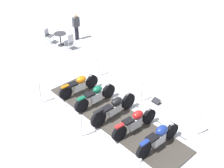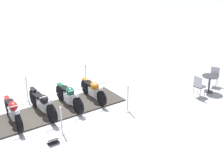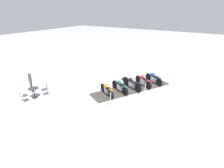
{
  "view_description": "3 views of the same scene",
  "coord_description": "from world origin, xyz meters",
  "px_view_note": "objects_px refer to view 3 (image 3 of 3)",
  "views": [
    {
      "loc": [
        2.96,
        -8.56,
        7.64
      ],
      "look_at": [
        -0.58,
        1.42,
        0.63
      ],
      "focal_mm": 46.5,
      "sensor_mm": 36.0,
      "label": 1
    },
    {
      "loc": [
        8.2,
        7.25,
        5.76
      ],
      "look_at": [
        -1.78,
        2.08,
        1.03
      ],
      "focal_mm": 49.72,
      "sensor_mm": 36.0,
      "label": 2
    },
    {
      "loc": [
        -12.05,
        -5.79,
        6.08
      ],
      "look_at": [
        -1.21,
        1.11,
        0.61
      ],
      "focal_mm": 29.03,
      "sensor_mm": 36.0,
      "label": 3
    }
  ],
  "objects_px": {
    "cafe_table": "(34,91)",
    "cafe_chair_across_table": "(23,95)",
    "info_placard": "(123,79)",
    "stanchion_right_rear": "(91,85)",
    "stanchion_right_mid": "(121,79)",
    "stanchion_left_mid": "(145,93)",
    "cafe_chair_near_table": "(45,88)",
    "stanchion_right_front": "(147,73)",
    "bystander_person": "(30,80)",
    "motorcycle_navy": "(153,78)",
    "motorcycle_copper": "(107,89)",
    "stanchion_left_rear": "(111,103)",
    "motorcycle_forest": "(120,86)",
    "motorcycle_maroon": "(143,80)",
    "stanchion_left_front": "(173,84)",
    "motorcycle_black": "(132,83)"
  },
  "relations": [
    {
      "from": "stanchion_left_rear",
      "to": "stanchion_right_rear",
      "type": "bearing_deg",
      "value": 62.31
    },
    {
      "from": "stanchion_left_mid",
      "to": "bystander_person",
      "type": "relative_size",
      "value": 0.64
    },
    {
      "from": "motorcycle_maroon",
      "to": "motorcycle_black",
      "type": "height_order",
      "value": "motorcycle_black"
    },
    {
      "from": "motorcycle_forest",
      "to": "stanchion_right_rear",
      "type": "distance_m",
      "value": 2.36
    },
    {
      "from": "motorcycle_forest",
      "to": "stanchion_left_mid",
      "type": "bearing_deg",
      "value": -145.5
    },
    {
      "from": "motorcycle_navy",
      "to": "motorcycle_copper",
      "type": "distance_m",
      "value": 4.55
    },
    {
      "from": "stanchion_left_front",
      "to": "stanchion_right_mid",
      "type": "height_order",
      "value": "stanchion_left_front"
    },
    {
      "from": "stanchion_right_mid",
      "to": "cafe_table",
      "type": "relative_size",
      "value": 1.34
    },
    {
      "from": "motorcycle_maroon",
      "to": "cafe_chair_across_table",
      "type": "bearing_deg",
      "value": 81.99
    },
    {
      "from": "cafe_chair_near_table",
      "to": "stanchion_left_mid",
      "type": "bearing_deg",
      "value": 142.09
    },
    {
      "from": "motorcycle_navy",
      "to": "stanchion_right_front",
      "type": "distance_m",
      "value": 1.7
    },
    {
      "from": "stanchion_left_mid",
      "to": "stanchion_right_front",
      "type": "xyz_separation_m",
      "value": [
        4.05,
        1.54,
        0.02
      ]
    },
    {
      "from": "stanchion_right_mid",
      "to": "stanchion_left_mid",
      "type": "bearing_deg",
      "value": -117.69
    },
    {
      "from": "stanchion_left_rear",
      "to": "stanchion_right_mid",
      "type": "height_order",
      "value": "stanchion_left_rear"
    },
    {
      "from": "motorcycle_navy",
      "to": "stanchion_right_front",
      "type": "relative_size",
      "value": 1.81
    },
    {
      "from": "motorcycle_navy",
      "to": "motorcycle_forest",
      "type": "bearing_deg",
      "value": 92.08
    },
    {
      "from": "motorcycle_maroon",
      "to": "cafe_chair_across_table",
      "type": "relative_size",
      "value": 2.1
    },
    {
      "from": "stanchion_right_mid",
      "to": "cafe_chair_near_table",
      "type": "relative_size",
      "value": 1.07
    },
    {
      "from": "motorcycle_navy",
      "to": "stanchion_left_mid",
      "type": "bearing_deg",
      "value": 127.94
    },
    {
      "from": "motorcycle_forest",
      "to": "bystander_person",
      "type": "xyz_separation_m",
      "value": [
        -3.62,
        5.77,
        0.49
      ]
    },
    {
      "from": "motorcycle_black",
      "to": "bystander_person",
      "type": "relative_size",
      "value": 1.31
    },
    {
      "from": "stanchion_left_mid",
      "to": "stanchion_right_mid",
      "type": "xyz_separation_m",
      "value": [
        1.51,
        2.87,
        0.01
      ]
    },
    {
      "from": "stanchion_left_rear",
      "to": "stanchion_right_front",
      "type": "height_order",
      "value": "same"
    },
    {
      "from": "stanchion_left_mid",
      "to": "info_placard",
      "type": "relative_size",
      "value": 2.31
    },
    {
      "from": "stanchion_left_mid",
      "to": "cafe_table",
      "type": "distance_m",
      "value": 8.01
    },
    {
      "from": "info_placard",
      "to": "stanchion_right_rear",
      "type": "bearing_deg",
      "value": -173.27
    },
    {
      "from": "motorcycle_copper",
      "to": "stanchion_right_front",
      "type": "relative_size",
      "value": 1.75
    },
    {
      "from": "cafe_table",
      "to": "cafe_chair_across_table",
      "type": "height_order",
      "value": "cafe_chair_across_table"
    },
    {
      "from": "stanchion_right_mid",
      "to": "motorcycle_copper",
      "type": "bearing_deg",
      "value": -172.77
    },
    {
      "from": "motorcycle_black",
      "to": "stanchion_left_rear",
      "type": "bearing_deg",
      "value": 119.17
    },
    {
      "from": "cafe_chair_across_table",
      "to": "motorcycle_maroon",
      "type": "bearing_deg",
      "value": -36.69
    },
    {
      "from": "stanchion_right_rear",
      "to": "bystander_person",
      "type": "distance_m",
      "value": 4.58
    },
    {
      "from": "cafe_chair_near_table",
      "to": "bystander_person",
      "type": "relative_size",
      "value": 0.59
    },
    {
      "from": "stanchion_right_rear",
      "to": "stanchion_left_mid",
      "type": "relative_size",
      "value": 1.03
    },
    {
      "from": "stanchion_left_front",
      "to": "cafe_table",
      "type": "xyz_separation_m",
      "value": [
        -6.96,
        8.01,
        0.16
      ]
    },
    {
      "from": "motorcycle_copper",
      "to": "bystander_person",
      "type": "xyz_separation_m",
      "value": [
        -2.62,
        5.23,
        0.48
      ]
    },
    {
      "from": "stanchion_left_rear",
      "to": "stanchion_right_mid",
      "type": "bearing_deg",
      "value": 20.79
    },
    {
      "from": "stanchion_left_mid",
      "to": "stanchion_right_rear",
      "type": "bearing_deg",
      "value": 103.84
    },
    {
      "from": "motorcycle_navy",
      "to": "cafe_chair_across_table",
      "type": "height_order",
      "value": "motorcycle_navy"
    },
    {
      "from": "motorcycle_forest",
      "to": "cafe_chair_near_table",
      "type": "xyz_separation_m",
      "value": [
        -3.41,
        4.38,
        0.06
      ]
    },
    {
      "from": "stanchion_right_front",
      "to": "stanchion_right_mid",
      "type": "bearing_deg",
      "value": 152.31
    },
    {
      "from": "bystander_person",
      "to": "stanchion_left_front",
      "type": "bearing_deg",
      "value": -20.21
    },
    {
      "from": "motorcycle_forest",
      "to": "cafe_chair_across_table",
      "type": "xyz_separation_m",
      "value": [
        -4.99,
        4.73,
        0.05
      ]
    },
    {
      "from": "stanchion_left_front",
      "to": "motorcycle_copper",
      "type": "bearing_deg",
      "value": 134.5
    },
    {
      "from": "stanchion_right_mid",
      "to": "info_placard",
      "type": "distance_m",
      "value": 0.72
    },
    {
      "from": "motorcycle_forest",
      "to": "info_placard",
      "type": "distance_m",
      "value": 2.63
    },
    {
      "from": "motorcycle_navy",
      "to": "stanchion_left_front",
      "type": "height_order",
      "value": "stanchion_left_front"
    },
    {
      "from": "cafe_chair_across_table",
      "to": "bystander_person",
      "type": "xyz_separation_m",
      "value": [
        1.37,
        1.04,
        0.45
      ]
    },
    {
      "from": "stanchion_left_front",
      "to": "stanchion_left_mid",
      "type": "bearing_deg",
      "value": 152.31
    },
    {
      "from": "cafe_chair_across_table",
      "to": "bystander_person",
      "type": "height_order",
      "value": "bystander_person"
    }
  ]
}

